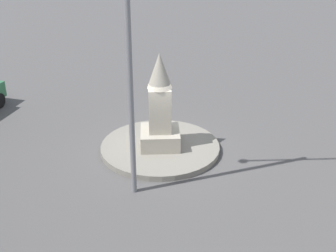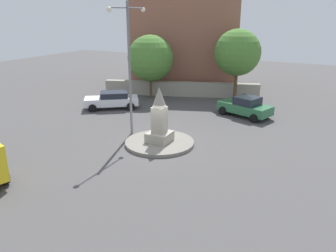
{
  "view_description": "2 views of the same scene",
  "coord_description": "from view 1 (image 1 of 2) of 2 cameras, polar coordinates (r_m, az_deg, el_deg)",
  "views": [
    {
      "loc": [
        0.36,
        13.97,
        7.69
      ],
      "look_at": [
        -0.27,
        0.17,
        1.02
      ],
      "focal_mm": 48.1,
      "sensor_mm": 36.0,
      "label": 1
    },
    {
      "loc": [
        -16.61,
        -9.08,
        7.61
      ],
      "look_at": [
        -0.77,
        -0.97,
        1.55
      ],
      "focal_mm": 35.82,
      "sensor_mm": 36.0,
      "label": 2
    }
  ],
  "objects": [
    {
      "name": "ground_plane",
      "position": [
        15.95,
        -1.0,
        -3.05
      ],
      "size": [
        80.0,
        80.0,
        0.0
      ],
      "primitive_type": "plane",
      "color": "#4F4C4C"
    },
    {
      "name": "traffic_island",
      "position": [
        15.9,
        -1.0,
        -2.73
      ],
      "size": [
        4.19,
        4.19,
        0.2
      ],
      "primitive_type": "cylinder",
      "color": "gray",
      "rests_on": "ground"
    },
    {
      "name": "monument",
      "position": [
        15.26,
        -1.04,
        2.13
      ],
      "size": [
        1.35,
        1.35,
        3.35
      ],
      "color": "#9E9687",
      "rests_on": "traffic_island"
    },
    {
      "name": "streetlamp",
      "position": [
        11.74,
        -5.1,
        12.49
      ],
      "size": [
        3.86,
        0.28,
        8.26
      ],
      "color": "slate",
      "rests_on": "ground"
    }
  ]
}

